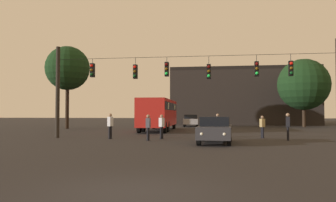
# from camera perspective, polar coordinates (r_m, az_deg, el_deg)

# --- Properties ---
(ground_plane) EXTENTS (168.00, 168.00, 0.00)m
(ground_plane) POSITION_cam_1_polar(r_m,az_deg,el_deg) (31.95, 5.01, -5.09)
(ground_plane) COLOR black
(ground_plane) RESTS_ON ground
(overhead_signal_span) EXTENTS (18.74, 0.44, 6.37)m
(overhead_signal_span) POSITION_cam_1_polar(r_m,az_deg,el_deg) (22.76, 3.62, 3.04)
(overhead_signal_span) COLOR black
(overhead_signal_span) RESTS_ON ground
(city_bus) EXTENTS (2.88, 11.08, 3.00)m
(city_bus) POSITION_cam_1_polar(r_m,az_deg,el_deg) (33.67, -1.54, -1.76)
(city_bus) COLOR #B21E19
(city_bus) RESTS_ON ground
(car_near_right) EXTENTS (2.00, 4.41, 1.52)m
(car_near_right) POSITION_cam_1_polar(r_m,az_deg,el_deg) (19.90, 7.82, -4.67)
(car_near_right) COLOR #2D2D33
(car_near_right) RESTS_ON ground
(car_far_left) EXTENTS (2.03, 4.41, 1.52)m
(car_far_left) POSITION_cam_1_polar(r_m,az_deg,el_deg) (44.42, 3.81, -3.19)
(car_far_left) COLOR #99999E
(car_far_left) RESTS_ON ground
(pedestrian_crossing_left) EXTENTS (0.36, 0.42, 1.54)m
(pedestrian_crossing_left) POSITION_cam_1_polar(r_m,az_deg,el_deg) (24.66, 15.32, -3.94)
(pedestrian_crossing_left) COLOR black
(pedestrian_crossing_left) RESTS_ON ground
(pedestrian_crossing_center) EXTENTS (0.35, 0.42, 1.63)m
(pedestrian_crossing_center) POSITION_cam_1_polar(r_m,az_deg,el_deg) (23.06, -1.06, -4.01)
(pedestrian_crossing_center) COLOR black
(pedestrian_crossing_center) RESTS_ON ground
(pedestrian_crossing_right) EXTENTS (0.25, 0.37, 1.64)m
(pedestrian_crossing_right) POSITION_cam_1_polar(r_m,az_deg,el_deg) (21.65, -3.30, -4.13)
(pedestrian_crossing_right) COLOR black
(pedestrian_crossing_right) RESTS_ON ground
(pedestrian_near_bus) EXTENTS (0.31, 0.40, 1.68)m
(pedestrian_near_bus) POSITION_cam_1_polar(r_m,az_deg,el_deg) (25.09, 8.21, -3.75)
(pedestrian_near_bus) COLOR black
(pedestrian_near_bus) RESTS_ON ground
(pedestrian_trailing) EXTENTS (0.33, 0.41, 1.70)m
(pedestrian_trailing) POSITION_cam_1_polar(r_m,az_deg,el_deg) (23.42, -9.52, -3.84)
(pedestrian_trailing) COLOR black
(pedestrian_trailing) RESTS_ON ground
(pedestrian_far_side) EXTENTS (0.30, 0.40, 1.72)m
(pedestrian_far_side) POSITION_cam_1_polar(r_m,az_deg,el_deg) (23.00, 19.20, -3.75)
(pedestrian_far_side) COLOR black
(pedestrian_far_side) RESTS_ON ground
(corner_building) EXTENTS (21.14, 12.79, 8.38)m
(corner_building) POSITION_cam_1_polar(r_m,az_deg,el_deg) (55.83, 12.07, 0.58)
(corner_building) COLOR black
(corner_building) RESTS_ON ground
(tree_left_silhouette) EXTENTS (6.30, 6.30, 8.39)m
(tree_left_silhouette) POSITION_cam_1_polar(r_m,az_deg,el_deg) (45.60, 21.49, 2.55)
(tree_left_silhouette) COLOR #2D2116
(tree_left_silhouette) RESTS_ON ground
(tree_behind_building) EXTENTS (4.85, 4.85, 9.11)m
(tree_behind_building) POSITION_cam_1_polar(r_m,az_deg,el_deg) (39.86, -16.26, 5.19)
(tree_behind_building) COLOR black
(tree_behind_building) RESTS_ON ground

